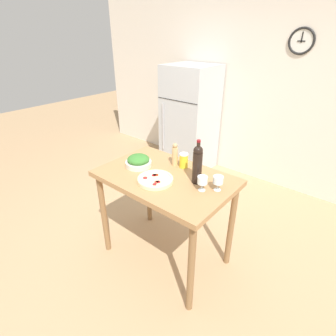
{
  "coord_description": "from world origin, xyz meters",
  "views": [
    {
      "loc": [
        1.3,
        -1.52,
        2.07
      ],
      "look_at": [
        0.0,
        0.04,
        1.01
      ],
      "focal_mm": 28.0,
      "sensor_mm": 36.0,
      "label": 1
    }
  ],
  "objects_px": {
    "wine_glass_near": "(202,181)",
    "pepper_mill": "(175,155)",
    "salt_canister": "(184,160)",
    "wine_bottle": "(197,164)",
    "homemade_pizza": "(156,180)",
    "refrigerator": "(190,120)",
    "wine_glass_far": "(218,180)",
    "salad_bowl": "(138,161)"
  },
  "relations": [
    {
      "from": "wine_bottle",
      "to": "wine_glass_far",
      "type": "relative_size",
      "value": 3.06
    },
    {
      "from": "salt_canister",
      "to": "wine_glass_near",
      "type": "bearing_deg",
      "value": -32.93
    },
    {
      "from": "refrigerator",
      "to": "salad_bowl",
      "type": "relative_size",
      "value": 6.79
    },
    {
      "from": "refrigerator",
      "to": "wine_bottle",
      "type": "distance_m",
      "value": 2.17
    },
    {
      "from": "refrigerator",
      "to": "wine_glass_far",
      "type": "relative_size",
      "value": 13.31
    },
    {
      "from": "wine_glass_near",
      "to": "homemade_pizza",
      "type": "distance_m",
      "value": 0.4
    },
    {
      "from": "salad_bowl",
      "to": "wine_glass_far",
      "type": "bearing_deg",
      "value": 7.59
    },
    {
      "from": "wine_bottle",
      "to": "salt_canister",
      "type": "xyz_separation_m",
      "value": [
        -0.25,
        0.15,
        -0.11
      ]
    },
    {
      "from": "homemade_pizza",
      "to": "salt_canister",
      "type": "bearing_deg",
      "value": 86.47
    },
    {
      "from": "refrigerator",
      "to": "pepper_mill",
      "type": "relative_size",
      "value": 7.42
    },
    {
      "from": "wine_bottle",
      "to": "homemade_pizza",
      "type": "relative_size",
      "value": 1.25
    },
    {
      "from": "wine_bottle",
      "to": "homemade_pizza",
      "type": "bearing_deg",
      "value": -142.22
    },
    {
      "from": "refrigerator",
      "to": "homemade_pizza",
      "type": "xyz_separation_m",
      "value": [
        1.02,
        -1.92,
        0.14
      ]
    },
    {
      "from": "wine_glass_near",
      "to": "salad_bowl",
      "type": "bearing_deg",
      "value": -178.11
    },
    {
      "from": "wine_bottle",
      "to": "pepper_mill",
      "type": "distance_m",
      "value": 0.37
    },
    {
      "from": "wine_glass_far",
      "to": "salad_bowl",
      "type": "xyz_separation_m",
      "value": [
        -0.78,
        -0.1,
        -0.04
      ]
    },
    {
      "from": "wine_bottle",
      "to": "wine_glass_far",
      "type": "distance_m",
      "value": 0.21
    },
    {
      "from": "wine_glass_near",
      "to": "pepper_mill",
      "type": "bearing_deg",
      "value": 154.69
    },
    {
      "from": "salad_bowl",
      "to": "pepper_mill",
      "type": "bearing_deg",
      "value": 42.79
    },
    {
      "from": "refrigerator",
      "to": "salad_bowl",
      "type": "bearing_deg",
      "value": -68.83
    },
    {
      "from": "wine_bottle",
      "to": "wine_glass_near",
      "type": "height_order",
      "value": "wine_bottle"
    },
    {
      "from": "salt_canister",
      "to": "wine_glass_far",
      "type": "bearing_deg",
      "value": -18.21
    },
    {
      "from": "refrigerator",
      "to": "salad_bowl",
      "type": "xyz_separation_m",
      "value": [
        0.7,
        -1.81,
        0.17
      ]
    },
    {
      "from": "wine_glass_near",
      "to": "wine_glass_far",
      "type": "distance_m",
      "value": 0.12
    },
    {
      "from": "wine_glass_near",
      "to": "salt_canister",
      "type": "height_order",
      "value": "salt_canister"
    },
    {
      "from": "wine_glass_near",
      "to": "salad_bowl",
      "type": "xyz_separation_m",
      "value": [
        -0.69,
        -0.02,
        -0.04
      ]
    },
    {
      "from": "wine_glass_far",
      "to": "wine_glass_near",
      "type": "bearing_deg",
      "value": -138.69
    },
    {
      "from": "salad_bowl",
      "to": "salt_canister",
      "type": "bearing_deg",
      "value": 36.54
    },
    {
      "from": "pepper_mill",
      "to": "refrigerator",
      "type": "bearing_deg",
      "value": 121.01
    },
    {
      "from": "homemade_pizza",
      "to": "wine_glass_near",
      "type": "bearing_deg",
      "value": 19.82
    },
    {
      "from": "wine_bottle",
      "to": "salad_bowl",
      "type": "height_order",
      "value": "wine_bottle"
    },
    {
      "from": "wine_bottle",
      "to": "homemade_pizza",
      "type": "height_order",
      "value": "wine_bottle"
    },
    {
      "from": "pepper_mill",
      "to": "salt_canister",
      "type": "xyz_separation_m",
      "value": [
        0.09,
        0.02,
        -0.04
      ]
    },
    {
      "from": "refrigerator",
      "to": "pepper_mill",
      "type": "height_order",
      "value": "refrigerator"
    },
    {
      "from": "wine_bottle",
      "to": "salt_canister",
      "type": "bearing_deg",
      "value": 148.4
    },
    {
      "from": "wine_glass_near",
      "to": "salt_canister",
      "type": "xyz_separation_m",
      "value": [
        -0.35,
        0.23,
        -0.02
      ]
    },
    {
      "from": "wine_glass_near",
      "to": "pepper_mill",
      "type": "xyz_separation_m",
      "value": [
        -0.44,
        0.21,
        0.02
      ]
    },
    {
      "from": "wine_bottle",
      "to": "salt_canister",
      "type": "relative_size",
      "value": 2.76
    },
    {
      "from": "refrigerator",
      "to": "wine_bottle",
      "type": "height_order",
      "value": "refrigerator"
    },
    {
      "from": "pepper_mill",
      "to": "homemade_pizza",
      "type": "height_order",
      "value": "pepper_mill"
    },
    {
      "from": "pepper_mill",
      "to": "salt_canister",
      "type": "bearing_deg",
      "value": 12.45
    },
    {
      "from": "wine_glass_near",
      "to": "pepper_mill",
      "type": "distance_m",
      "value": 0.49
    }
  ]
}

